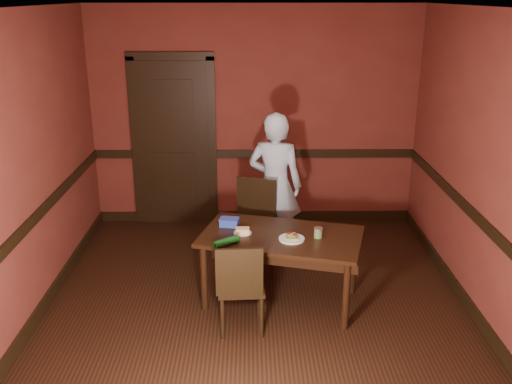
{
  "coord_description": "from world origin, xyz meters",
  "views": [
    {
      "loc": [
        -0.05,
        -4.67,
        2.81
      ],
      "look_at": [
        0.0,
        0.35,
        1.05
      ],
      "focal_mm": 40.0,
      "sensor_mm": 36.0,
      "label": 1
    }
  ],
  "objects_px": {
    "person": "(275,185)",
    "chair_near": "(241,285)",
    "chair_far": "(263,226)",
    "dining_table": "(281,268)",
    "food_tub": "(229,222)",
    "sauce_jar": "(318,233)",
    "sandwich_plate": "(292,238)",
    "cheese_saucer": "(243,231)"
  },
  "relations": [
    {
      "from": "chair_far",
      "to": "food_tub",
      "type": "height_order",
      "value": "chair_far"
    },
    {
      "from": "cheese_saucer",
      "to": "person",
      "type": "bearing_deg",
      "value": 71.53
    },
    {
      "from": "chair_far",
      "to": "cheese_saucer",
      "type": "relative_size",
      "value": 5.68
    },
    {
      "from": "chair_near",
      "to": "food_tub",
      "type": "height_order",
      "value": "chair_near"
    },
    {
      "from": "person",
      "to": "sandwich_plate",
      "type": "xyz_separation_m",
      "value": [
        0.1,
        -1.18,
        -0.11
      ]
    },
    {
      "from": "person",
      "to": "food_tub",
      "type": "distance_m",
      "value": 0.98
    },
    {
      "from": "sandwich_plate",
      "to": "cheese_saucer",
      "type": "relative_size",
      "value": 1.41
    },
    {
      "from": "person",
      "to": "sauce_jar",
      "type": "distance_m",
      "value": 1.19
    },
    {
      "from": "sauce_jar",
      "to": "food_tub",
      "type": "relative_size",
      "value": 0.47
    },
    {
      "from": "cheese_saucer",
      "to": "chair_far",
      "type": "bearing_deg",
      "value": 72.72
    },
    {
      "from": "sauce_jar",
      "to": "chair_far",
      "type": "bearing_deg",
      "value": 122.03
    },
    {
      "from": "person",
      "to": "food_tub",
      "type": "bearing_deg",
      "value": 74.39
    },
    {
      "from": "dining_table",
      "to": "cheese_saucer",
      "type": "bearing_deg",
      "value": -170.74
    },
    {
      "from": "person",
      "to": "food_tub",
      "type": "xyz_separation_m",
      "value": [
        -0.47,
        -0.85,
        -0.09
      ]
    },
    {
      "from": "chair_far",
      "to": "chair_near",
      "type": "distance_m",
      "value": 1.19
    },
    {
      "from": "person",
      "to": "chair_near",
      "type": "bearing_deg",
      "value": 90.51
    },
    {
      "from": "dining_table",
      "to": "food_tub",
      "type": "distance_m",
      "value": 0.66
    },
    {
      "from": "cheese_saucer",
      "to": "food_tub",
      "type": "bearing_deg",
      "value": 125.31
    },
    {
      "from": "dining_table",
      "to": "person",
      "type": "relative_size",
      "value": 0.9
    },
    {
      "from": "chair_far",
      "to": "dining_table",
      "type": "bearing_deg",
      "value": -57.18
    },
    {
      "from": "food_tub",
      "to": "sandwich_plate",
      "type": "bearing_deg",
      "value": -19.47
    },
    {
      "from": "person",
      "to": "sauce_jar",
      "type": "relative_size",
      "value": 17.04
    },
    {
      "from": "cheese_saucer",
      "to": "chair_near",
      "type": "bearing_deg",
      "value": -91.21
    },
    {
      "from": "chair_far",
      "to": "person",
      "type": "bearing_deg",
      "value": 90.14
    },
    {
      "from": "chair_near",
      "to": "sandwich_plate",
      "type": "distance_m",
      "value": 0.64
    },
    {
      "from": "chair_near",
      "to": "sandwich_plate",
      "type": "bearing_deg",
      "value": -145.4
    },
    {
      "from": "chair_near",
      "to": "sauce_jar",
      "type": "height_order",
      "value": "chair_near"
    },
    {
      "from": "sandwich_plate",
      "to": "food_tub",
      "type": "bearing_deg",
      "value": 150.26
    },
    {
      "from": "dining_table",
      "to": "chair_far",
      "type": "height_order",
      "value": "chair_far"
    },
    {
      "from": "dining_table",
      "to": "chair_far",
      "type": "xyz_separation_m",
      "value": [
        -0.15,
        0.71,
        0.13
      ]
    },
    {
      "from": "dining_table",
      "to": "chair_far",
      "type": "bearing_deg",
      "value": 117.21
    },
    {
      "from": "chair_far",
      "to": "sandwich_plate",
      "type": "xyz_separation_m",
      "value": [
        0.24,
        -0.82,
        0.23
      ]
    },
    {
      "from": "chair_near",
      "to": "chair_far",
      "type": "bearing_deg",
      "value": -103.58
    },
    {
      "from": "sauce_jar",
      "to": "chair_near",
      "type": "bearing_deg",
      "value": -150.55
    },
    {
      "from": "chair_far",
      "to": "sauce_jar",
      "type": "xyz_separation_m",
      "value": [
        0.48,
        -0.77,
        0.26
      ]
    },
    {
      "from": "sandwich_plate",
      "to": "dining_table",
      "type": "bearing_deg",
      "value": 128.6
    },
    {
      "from": "dining_table",
      "to": "sauce_jar",
      "type": "relative_size",
      "value": 15.39
    },
    {
      "from": "chair_far",
      "to": "chair_near",
      "type": "bearing_deg",
      "value": -79.85
    },
    {
      "from": "dining_table",
      "to": "person",
      "type": "bearing_deg",
      "value": 105.99
    },
    {
      "from": "chair_near",
      "to": "person",
      "type": "bearing_deg",
      "value": -106.03
    },
    {
      "from": "dining_table",
      "to": "person",
      "type": "xyz_separation_m",
      "value": [
        -0.02,
        1.07,
        0.47
      ]
    },
    {
      "from": "chair_near",
      "to": "sauce_jar",
      "type": "distance_m",
      "value": 0.87
    }
  ]
}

